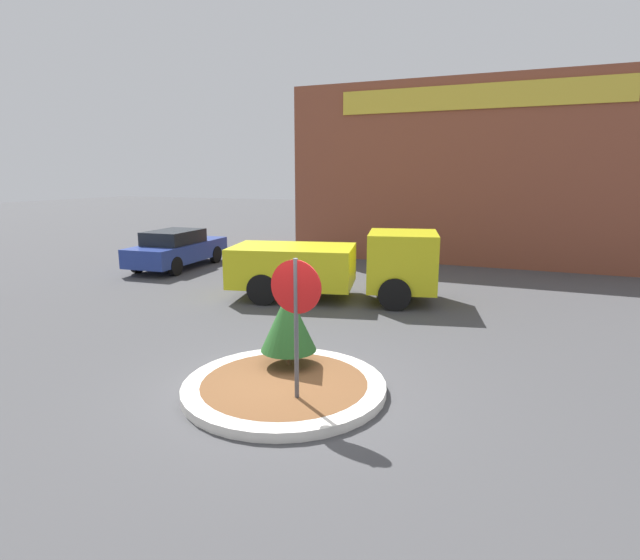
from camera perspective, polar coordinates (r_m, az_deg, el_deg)
name	(u,v)px	position (r m, az deg, el deg)	size (l,w,h in m)	color
ground_plane	(285,391)	(8.64, -4.07, -12.50)	(120.00, 120.00, 0.00)	#474749
traffic_island	(284,386)	(8.61, -4.08, -12.02)	(3.41, 3.41, 0.16)	silver
stop_sign	(296,304)	(7.52, -2.76, -2.81)	(0.82, 0.07, 2.36)	#4C4C51
island_shrub	(288,321)	(9.03, -3.65, -4.66)	(1.02, 1.02, 1.39)	brown
utility_truck	(337,264)	(14.44, 2.00, 1.80)	(6.20, 3.39, 1.99)	gold
storefront_building	(479,174)	(23.42, 17.69, 11.51)	(15.01, 6.07, 7.24)	brown
parked_sedan_blue	(177,249)	(20.21, -16.00, 3.47)	(2.08, 4.71, 1.49)	navy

